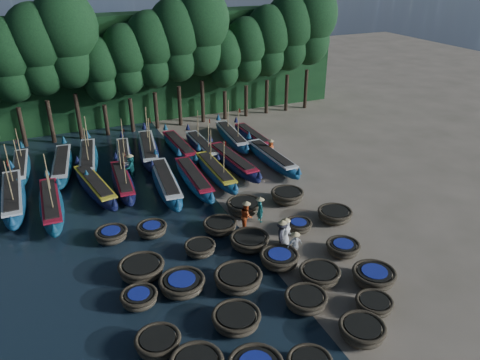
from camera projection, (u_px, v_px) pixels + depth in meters
name	position (u px, v px, depth m)	size (l,w,h in m)	color
ground	(243.00, 232.00, 27.71)	(120.00, 120.00, 0.00)	gray
foliage_wall	(143.00, 68.00, 44.88)	(40.00, 3.00, 10.00)	black
coracle_3	(362.00, 331.00, 19.84)	(2.40, 2.40, 0.76)	#4C4330
coracle_4	(374.00, 304.00, 21.42)	(2.13, 2.13, 0.66)	#4C4330
coracle_5	(158.00, 343.00, 19.23)	(2.32, 2.32, 0.74)	#4C4330
coracle_6	(236.00, 319.00, 20.51)	(2.40, 2.40, 0.72)	#4C4330
coracle_7	(306.00, 300.00, 21.63)	(2.02, 2.02, 0.72)	#4C4330
coracle_8	(320.00, 274.00, 23.39)	(2.26, 2.26, 0.70)	#4C4330
coracle_9	(374.00, 276.00, 23.19)	(2.20, 2.20, 0.76)	#4C4330
coracle_10	(139.00, 298.00, 21.79)	(1.90, 1.90, 0.68)	#4C4330
coracle_11	(182.00, 284.00, 22.65)	(2.70, 2.70, 0.76)	#4C4330
coracle_12	(238.00, 279.00, 22.95)	(2.80, 2.80, 0.82)	#4C4330
coracle_13	(279.00, 259.00, 24.49)	(2.26, 2.26, 0.78)	#4C4330
coracle_14	(343.00, 248.00, 25.49)	(1.87, 1.87, 0.69)	#4C4330
coracle_15	(142.00, 269.00, 23.67)	(2.36, 2.36, 0.83)	#4C4330
coracle_16	(200.00, 248.00, 25.47)	(1.93, 1.93, 0.68)	#4C4330
coracle_17	(250.00, 241.00, 26.05)	(2.52, 2.52, 0.75)	#4C4330
coracle_18	(298.00, 226.00, 27.64)	(1.71, 1.71, 0.63)	#4C4330
coracle_19	(335.00, 215.00, 28.67)	(2.21, 2.21, 0.75)	#4C4330
coracle_20	(111.00, 235.00, 26.65)	(2.20, 2.20, 0.72)	#4C4330
coracle_21	(152.00, 229.00, 27.17)	(2.16, 2.16, 0.72)	#4C4330
coracle_22	(220.00, 226.00, 27.53)	(2.47, 2.47, 0.70)	#4C4330
coracle_23	(244.00, 206.00, 29.59)	(2.30, 2.30, 0.80)	#4C4330
coracle_24	(287.00, 196.00, 30.82)	(2.61, 2.61, 0.82)	#4C4330
long_boat_0	(13.00, 197.00, 30.39)	(1.62, 9.00, 3.82)	navy
long_boat_1	(51.00, 204.00, 29.59)	(1.56, 8.39, 3.56)	navy
long_boat_2	(95.00, 186.00, 31.94)	(2.78, 8.16, 1.46)	#0F1538
long_boat_3	(123.00, 182.00, 32.65)	(1.77, 7.63, 3.24)	#0F1538
long_boat_4	(166.00, 182.00, 32.39)	(2.31, 8.75, 1.55)	navy
long_boat_5	(194.00, 178.00, 33.05)	(1.64, 8.16, 1.44)	navy
long_boat_6	(215.00, 171.00, 34.14)	(1.44, 7.98, 3.39)	navy
long_boat_7	(233.00, 161.00, 35.71)	(2.13, 8.44, 1.49)	#0F1538
long_boat_8	(271.00, 158.00, 36.33)	(1.70, 8.35, 1.47)	navy
long_boat_9	(21.00, 168.00, 34.77)	(1.71, 7.62, 3.24)	navy
long_boat_10	(62.00, 165.00, 35.09)	(2.55, 8.37, 1.49)	navy
long_boat_11	(88.00, 159.00, 36.18)	(2.63, 8.41, 3.61)	navy
long_boat_12	(124.00, 155.00, 37.02)	(2.43, 7.34, 3.16)	#0F1538
long_boat_13	(148.00, 149.00, 37.79)	(2.95, 8.74, 3.76)	#0F1538
long_boat_14	(179.00, 147.00, 38.54)	(1.64, 7.90, 1.39)	navy
long_boat_15	(202.00, 146.00, 38.64)	(1.36, 7.67, 3.26)	#0F1538
long_boat_16	(231.00, 136.00, 40.63)	(2.03, 8.16, 3.48)	navy
long_boat_17	(253.00, 137.00, 40.74)	(1.40, 7.35, 1.29)	#0F1538
fisherman_0	(286.00, 231.00, 26.15)	(0.94, 0.84, 1.82)	silver
fisherman_1	(260.00, 208.00, 28.44)	(0.52, 0.59, 1.77)	#17635F
fisherman_2	(246.00, 215.00, 27.63)	(0.83, 0.98, 1.96)	#C04519
fisherman_3	(282.00, 234.00, 25.91)	(1.13, 1.21, 1.84)	black
fisherman_4	(295.00, 245.00, 24.97)	(0.92, 0.52, 1.75)	silver
fisherman_5	(131.00, 166.00, 34.12)	(1.15, 1.67, 1.93)	#17635F
fisherman_6	(271.00, 149.00, 37.35)	(0.87, 0.86, 1.72)	#C04519
tree_2	(8.00, 60.00, 36.84)	(4.51, 4.51, 10.63)	black
tree_3	(37.00, 49.00, 37.38)	(4.92, 4.92, 11.60)	black
tree_4	(66.00, 38.00, 37.93)	(5.34, 5.34, 12.58)	black
tree_5	(100.00, 69.00, 39.94)	(3.68, 3.68, 8.68)	black
tree_6	(126.00, 59.00, 40.48)	(4.09, 4.09, 9.65)	black
tree_7	(151.00, 49.00, 41.02)	(4.51, 4.51, 10.63)	black
tree_8	(176.00, 39.00, 41.56)	(4.92, 4.92, 11.60)	black
tree_9	(200.00, 30.00, 42.10)	(5.34, 5.34, 12.58)	black
tree_10	(224.00, 58.00, 44.11)	(3.68, 3.68, 8.68)	black
tree_11	(246.00, 49.00, 44.65)	(4.09, 4.09, 9.65)	black
tree_12	(268.00, 40.00, 45.19)	(4.51, 4.51, 10.63)	black
tree_13	(289.00, 32.00, 45.73)	(4.92, 4.92, 11.60)	black
tree_14	(310.00, 23.00, 46.27)	(5.34, 5.34, 12.58)	black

